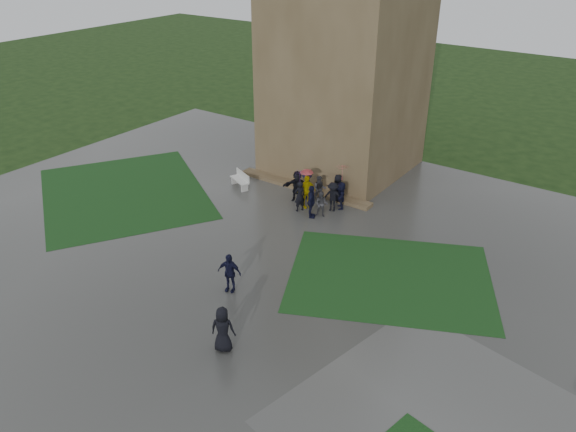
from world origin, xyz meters
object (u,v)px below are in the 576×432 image
Objects in this scene: tower at (347,25)px; bench at (241,180)px; pedestrian_mid at (229,273)px; pedestrian_near at (223,329)px.

tower is 11.10m from bench.
pedestrian_mid is 3.85m from pedestrian_near.
bench is 10.84m from pedestrian_mid.
tower is at bearing 86.35° from bench.
pedestrian_mid is at bearing -78.55° from pedestrian_near.
bench is at bearing 109.89° from pedestrian_mid.
tower is 9.56× the size of pedestrian_near.
pedestrian_near is (8.86, -11.70, 0.45)m from bench.
tower reaches higher than pedestrian_mid.
pedestrian_near is at bearing -28.94° from bench.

